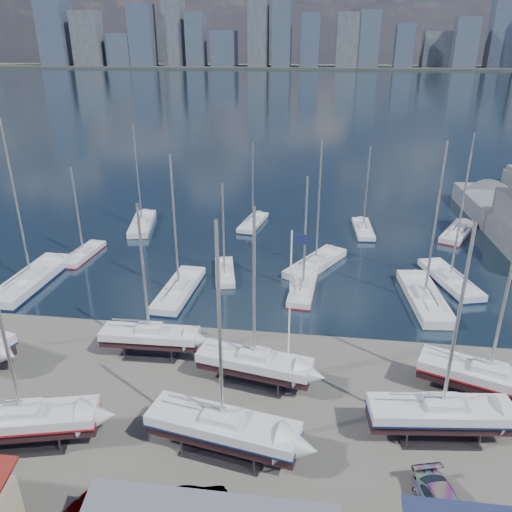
# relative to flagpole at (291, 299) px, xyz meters

# --- Properties ---
(ground) EXTENTS (1400.00, 1400.00, 0.00)m
(ground) POSITION_rel_flagpole_xyz_m (-2.81, -2.88, -7.39)
(ground) COLOR #605E59
(ground) RESTS_ON ground
(water) EXTENTS (1400.00, 600.00, 0.40)m
(water) POSITION_rel_flagpole_xyz_m (-2.81, 307.12, -7.54)
(water) COLOR #1B2D3E
(water) RESTS_ON ground
(far_shore) EXTENTS (1400.00, 80.00, 2.20)m
(far_shore) POSITION_rel_flagpole_xyz_m (-2.81, 567.12, -6.29)
(far_shore) COLOR #2D332D
(far_shore) RESTS_ON ground
(skyline) EXTENTS (639.14, 43.80, 107.69)m
(skyline) POSITION_rel_flagpole_xyz_m (-10.64, 560.88, 31.70)
(skyline) COLOR #475166
(skyline) RESTS_ON far_shore
(sailboat_cradle_1) EXTENTS (9.85, 4.88, 15.39)m
(sailboat_cradle_1) POSITION_rel_flagpole_xyz_m (-16.75, -9.15, -5.35)
(sailboat_cradle_1) COLOR #2D2D33
(sailboat_cradle_1) RESTS_ON ground
(sailboat_cradle_2) EXTENTS (8.29, 2.51, 13.64)m
(sailboat_cradle_2) POSITION_rel_flagpole_xyz_m (-11.96, 1.99, -5.43)
(sailboat_cradle_2) COLOR #2D2D33
(sailboat_cradle_2) RESTS_ON ground
(sailboat_cradle_3) EXTENTS (10.34, 4.64, 16.13)m
(sailboat_cradle_3) POSITION_rel_flagpole_xyz_m (-3.69, -8.11, -5.31)
(sailboat_cradle_3) COLOR #2D2D33
(sailboat_cradle_3) RESTS_ON ground
(sailboat_cradle_4) EXTENTS (9.22, 4.17, 14.65)m
(sailboat_cradle_4) POSITION_rel_flagpole_xyz_m (-2.66, -0.75, -5.38)
(sailboat_cradle_4) COLOR #2D2D33
(sailboat_cradle_4) RESTS_ON ground
(sailboat_cradle_5) EXTENTS (9.86, 3.75, 15.58)m
(sailboat_cradle_5) POSITION_rel_flagpole_xyz_m (10.44, -4.86, -5.34)
(sailboat_cradle_5) COLOR #2D2D33
(sailboat_cradle_5) RESTS_ON ground
(sailboat_cradle_6) EXTENTS (10.16, 6.08, 15.90)m
(sailboat_cradle_6) POSITION_rel_flagpole_xyz_m (14.64, -0.46, -5.32)
(sailboat_cradle_6) COLOR #2D2D33
(sailboat_cradle_6) RESTS_ON ground
(sailboat_moored_0) EXTENTS (3.73, 12.73, 18.96)m
(sailboat_moored_0) POSITION_rel_flagpole_xyz_m (-29.67, 13.61, -7.07)
(sailboat_moored_0) COLOR black
(sailboat_moored_0) RESTS_ON water
(sailboat_moored_1) EXTENTS (2.68, 8.12, 11.97)m
(sailboat_moored_1) POSITION_rel_flagpole_xyz_m (-27.43, 21.79, -7.08)
(sailboat_moored_1) COLOR black
(sailboat_moored_1) RESTS_ON water
(sailboat_moored_2) EXTENTS (4.97, 10.69, 15.58)m
(sailboat_moored_2) POSITION_rel_flagpole_xyz_m (-23.90, 33.51, -7.07)
(sailboat_moored_2) COLOR black
(sailboat_moored_2) RESTS_ON water
(sailboat_moored_3) EXTENTS (3.45, 10.67, 15.76)m
(sailboat_moored_3) POSITION_rel_flagpole_xyz_m (-12.73, 13.48, -7.08)
(sailboat_moored_3) COLOR black
(sailboat_moored_3) RESTS_ON water
(sailboat_moored_4) EXTENTS (3.72, 7.87, 11.46)m
(sailboat_moored_4) POSITION_rel_flagpole_xyz_m (-8.80, 18.79, -7.06)
(sailboat_moored_4) COLOR black
(sailboat_moored_4) RESTS_ON water
(sailboat_moored_5) EXTENTS (3.77, 8.85, 12.82)m
(sailboat_moored_5) POSITION_rel_flagpole_xyz_m (-7.92, 36.34, -7.08)
(sailboat_moored_5) COLOR black
(sailboat_moored_5) RESTS_ON water
(sailboat_moored_6) EXTENTS (3.11, 9.05, 13.31)m
(sailboat_moored_6) POSITION_rel_flagpole_xyz_m (0.40, 15.90, -7.08)
(sailboat_moored_6) COLOR black
(sailboat_moored_6) RESTS_ON water
(sailboat_moored_7) EXTENTS (7.58, 10.55, 15.75)m
(sailboat_moored_7) POSITION_rel_flagpole_xyz_m (1.62, 22.48, -7.07)
(sailboat_moored_7) COLOR black
(sailboat_moored_7) RESTS_ON water
(sailboat_moored_8) EXTENTS (2.89, 8.68, 12.78)m
(sailboat_moored_8) POSITION_rel_flagpole_xyz_m (8.04, 35.64, -7.08)
(sailboat_moored_8) COLOR black
(sailboat_moored_8) RESTS_ON water
(sailboat_moored_9) EXTENTS (4.26, 11.76, 17.38)m
(sailboat_moored_9) POSITION_rel_flagpole_xyz_m (12.96, 15.03, -7.06)
(sailboat_moored_9) COLOR black
(sailboat_moored_9) RESTS_ON water
(sailboat_moored_10) EXTENTS (5.66, 10.67, 15.37)m
(sailboat_moored_10) POSITION_rel_flagpole_xyz_m (16.59, 19.98, -7.08)
(sailboat_moored_10) COLOR black
(sailboat_moored_10) RESTS_ON water
(sailboat_moored_11) EXTENTS (6.90, 10.12, 14.83)m
(sailboat_moored_11) POSITION_rel_flagpole_xyz_m (21.12, 36.07, -7.08)
(sailboat_moored_11) COLOR black
(sailboat_moored_11) RESTS_ON water
(car_b) EXTENTS (5.12, 3.41, 1.60)m
(car_b) POSITION_rel_flagpole_xyz_m (-4.75, -13.15, -6.59)
(car_b) COLOR gray
(car_b) RESTS_ON ground
(car_d) EXTENTS (3.59, 5.86, 1.59)m
(car_d) POSITION_rel_flagpole_xyz_m (9.59, -11.50, -6.59)
(car_d) COLOR gray
(car_d) RESTS_ON ground
(flagpole) EXTENTS (1.12, 0.12, 12.75)m
(flagpole) POSITION_rel_flagpole_xyz_m (0.00, 0.00, 0.00)
(flagpole) COLOR white
(flagpole) RESTS_ON ground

